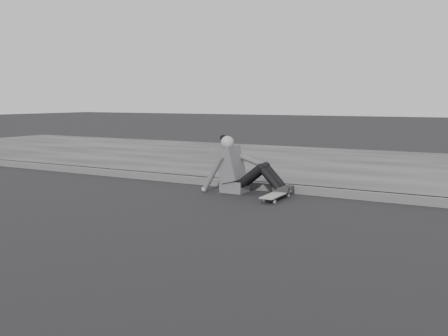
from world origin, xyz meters
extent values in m
plane|color=black|center=(0.00, 0.00, 0.00)|extent=(80.00, 80.00, 0.00)
cube|color=#4C4C4C|center=(0.00, 2.58, 0.06)|extent=(24.00, 0.16, 0.12)
cube|color=#3B3B3B|center=(0.00, 5.60, 0.06)|extent=(24.00, 6.00, 0.12)
cylinder|color=gray|center=(0.11, 1.71, 0.03)|extent=(0.03, 0.05, 0.05)
cylinder|color=gray|center=(0.26, 1.71, 0.03)|extent=(0.03, 0.05, 0.05)
cylinder|color=gray|center=(0.11, 2.23, 0.03)|extent=(0.03, 0.05, 0.05)
cylinder|color=gray|center=(0.26, 2.23, 0.03)|extent=(0.03, 0.05, 0.05)
cube|color=#2B2B2E|center=(0.18, 1.71, 0.06)|extent=(0.16, 0.04, 0.03)
cube|color=#2B2B2E|center=(0.18, 2.23, 0.06)|extent=(0.16, 0.04, 0.03)
cube|color=gray|center=(0.18, 1.97, 0.08)|extent=(0.20, 0.78, 0.02)
cube|color=#4C4C4E|center=(-0.62, 2.22, 0.09)|extent=(0.36, 0.34, 0.18)
cube|color=#4C4C4E|center=(-0.69, 2.22, 0.43)|extent=(0.37, 0.40, 0.57)
cube|color=#4C4C4E|center=(-0.82, 2.22, 0.55)|extent=(0.14, 0.30, 0.20)
cylinder|color=gray|center=(-0.74, 2.22, 0.67)|extent=(0.09, 0.09, 0.08)
sphere|color=gray|center=(-0.75, 2.22, 0.76)|extent=(0.20, 0.20, 0.20)
sphere|color=black|center=(-0.84, 2.24, 0.83)|extent=(0.09, 0.09, 0.09)
cylinder|color=black|center=(-0.30, 2.13, 0.28)|extent=(0.43, 0.13, 0.39)
cylinder|color=black|center=(-0.30, 2.31, 0.28)|extent=(0.43, 0.13, 0.39)
cylinder|color=black|center=(0.00, 2.13, 0.28)|extent=(0.35, 0.11, 0.36)
cylinder|color=black|center=(0.00, 2.31, 0.28)|extent=(0.35, 0.11, 0.36)
sphere|color=black|center=(-0.14, 2.13, 0.42)|extent=(0.13, 0.13, 0.13)
sphere|color=black|center=(-0.14, 2.31, 0.42)|extent=(0.13, 0.13, 0.13)
cube|color=black|center=(0.18, 2.13, 0.12)|extent=(0.24, 0.08, 0.07)
cube|color=black|center=(0.18, 2.31, 0.12)|extent=(0.24, 0.08, 0.07)
cylinder|color=#4C4C4E|center=(-0.89, 2.01, 0.29)|extent=(0.38, 0.08, 0.58)
sphere|color=gray|center=(-1.04, 2.00, 0.04)|extent=(0.08, 0.08, 0.08)
cylinder|color=#4C4C4E|center=(-0.45, 2.38, 0.49)|extent=(0.48, 0.08, 0.21)
camera|label=1|loc=(2.85, -4.51, 1.41)|focal=40.00mm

